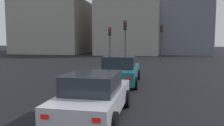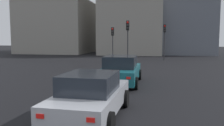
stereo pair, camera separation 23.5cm
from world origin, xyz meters
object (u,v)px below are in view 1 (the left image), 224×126
(traffic_light_near_right, at_px, (125,33))
(car_teal_lead, at_px, (120,70))
(traffic_light_near_left, at_px, (161,35))
(traffic_light_far_left, at_px, (110,37))
(car_silver_second, at_px, (94,96))

(traffic_light_near_right, bearing_deg, car_teal_lead, 10.43)
(traffic_light_near_left, distance_m, traffic_light_near_right, 7.04)
(traffic_light_near_left, bearing_deg, traffic_light_far_left, -62.56)
(traffic_light_near_right, bearing_deg, traffic_light_near_left, 154.65)
(car_silver_second, bearing_deg, traffic_light_far_left, 9.99)
(traffic_light_far_left, bearing_deg, traffic_light_near_right, 38.46)
(car_teal_lead, relative_size, traffic_light_near_right, 1.12)
(traffic_light_near_left, bearing_deg, car_silver_second, -9.34)
(car_silver_second, xyz_separation_m, traffic_light_far_left, (18.07, 2.70, 2.03))
(car_silver_second, relative_size, traffic_light_near_right, 1.02)
(traffic_light_near_left, relative_size, traffic_light_near_right, 0.99)
(car_silver_second, distance_m, traffic_light_near_left, 21.51)
(traffic_light_far_left, bearing_deg, car_silver_second, 12.42)
(car_teal_lead, height_order, traffic_light_near_left, traffic_light_near_left)
(car_teal_lead, distance_m, traffic_light_near_left, 15.76)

